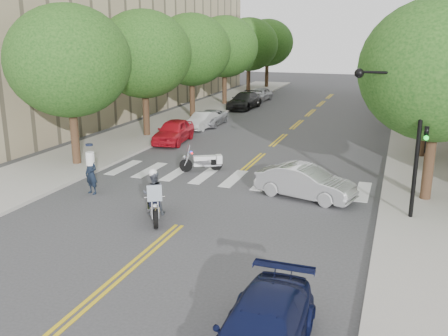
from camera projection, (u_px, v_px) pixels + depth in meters
The scene contains 26 objects.
ground at pixel (179, 225), 18.77m from camera, with size 140.00×140.00×0.00m, color #38383A.
sidewalk_left at pixel (185, 117), 41.79m from camera, with size 5.00×60.00×0.15m, color #9E9991.
sidewalk_right at pixel (428, 132), 35.67m from camera, with size 5.00×60.00×0.15m, color #9E9991.
tree_l_0 at pixel (69, 61), 25.57m from camera, with size 6.40×6.40×8.45m.
tree_l_1 at pixel (144, 54), 32.83m from camera, with size 6.40×6.40×8.45m.
tree_l_2 at pixel (191, 50), 40.10m from camera, with size 6.40×6.40×8.45m.
tree_l_3 at pixel (225, 47), 47.36m from camera, with size 6.40×6.40×8.45m.
tree_l_4 at pixel (249, 44), 54.63m from camera, with size 6.40×6.40×8.45m.
tree_l_5 at pixel (267, 43), 61.89m from camera, with size 6.40×6.40×8.45m.
tree_r_0 at pixel (439, 70), 19.90m from camera, with size 6.40×6.40×8.45m.
tree_r_1 at pixel (431, 59), 27.16m from camera, with size 6.40×6.40×8.45m.
tree_r_2 at pixel (426, 53), 34.43m from camera, with size 6.40×6.40×8.45m.
tree_r_3 at pixel (423, 49), 41.69m from camera, with size 6.40×6.40×8.45m.
tree_r_4 at pixel (420, 46), 48.96m from camera, with size 6.40×6.40×8.45m.
tree_r_5 at pixel (419, 44), 56.22m from camera, with size 6.40×6.40×8.45m.
traffic_signal_pole at pixel (406, 125), 18.46m from camera, with size 2.82×0.42×6.00m.
motorcycle_police at pixel (154, 197), 19.23m from camera, with size 1.49×2.28×2.03m.
motorcycle_parked at pixel (205, 161), 25.93m from camera, with size 2.05×1.37×1.46m.
officer_standing at pixel (91, 174), 22.19m from camera, with size 0.67×0.44×1.84m, color black.
convertible at pixel (305, 182), 21.68m from camera, with size 1.51×4.34×1.43m, color silver.
sedan_blue at pixel (261, 333), 10.95m from camera, with size 1.90×4.68×1.36m, color #0D1337.
parked_car_a at pixel (174, 131), 32.41m from camera, with size 1.77×4.39×1.50m, color red.
parked_car_b at pixel (202, 121), 36.98m from camera, with size 1.28×3.67×1.21m, color silver.
parked_car_c at pixel (210, 118), 38.36m from camera, with size 1.88×4.08×1.13m, color #94959A.
parked_car_d at pixel (244, 101), 46.48m from camera, with size 2.08×5.12×1.49m, color black.
parked_car_e at pixel (260, 94), 51.49m from camera, with size 1.60×3.98×1.36m, color #AEAEB4.
Camera 1 is at (7.44, -15.93, 7.11)m, focal length 40.00 mm.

